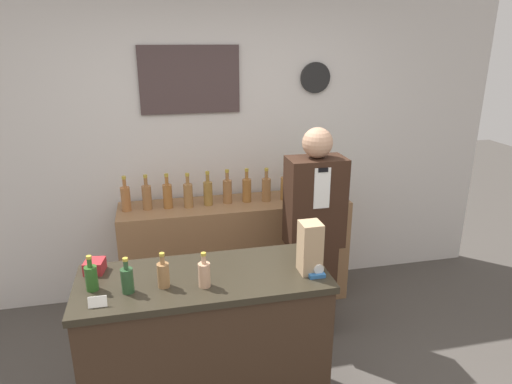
{
  "coord_description": "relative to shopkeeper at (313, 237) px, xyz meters",
  "views": [
    {
      "loc": [
        -0.47,
        -1.81,
        2.22
      ],
      "look_at": [
        0.19,
        1.08,
        1.21
      ],
      "focal_mm": 32.0,
      "sensor_mm": 36.0,
      "label": 1
    }
  ],
  "objects": [
    {
      "name": "display_counter",
      "position": [
        -0.89,
        -0.66,
        -0.34
      ],
      "size": [
        1.39,
        0.57,
        0.96
      ],
      "color": "#382619",
      "rests_on": "ground_plane"
    },
    {
      "name": "shelf_bottle_3",
      "position": [
        -0.87,
        0.58,
        0.2
      ],
      "size": [
        0.07,
        0.07,
        0.29
      ],
      "color": "#9D6D3D",
      "rests_on": "back_shelf"
    },
    {
      "name": "shelf_bottle_1",
      "position": [
        -1.19,
        0.61,
        0.2
      ],
      "size": [
        0.07,
        0.07,
        0.29
      ],
      "color": "#97653B",
      "rests_on": "back_shelf"
    },
    {
      "name": "shelf_bottle_9",
      "position": [
        0.11,
        0.6,
        0.2
      ],
      "size": [
        0.07,
        0.07,
        0.29
      ],
      "color": "#9C643C",
      "rests_on": "back_shelf"
    },
    {
      "name": "counter_bottle_3",
      "position": [
        -0.89,
        -0.77,
        0.22
      ],
      "size": [
        0.06,
        0.06,
        0.2
      ],
      "color": "tan",
      "rests_on": "display_counter"
    },
    {
      "name": "shelf_bottle_8",
      "position": [
        -0.05,
        0.59,
        0.2
      ],
      "size": [
        0.07,
        0.07,
        0.29
      ],
      "color": "#A47038",
      "rests_on": "back_shelf"
    },
    {
      "name": "back_shelf",
      "position": [
        -0.48,
        0.6,
        -0.36
      ],
      "size": [
        1.91,
        0.46,
        0.91
      ],
      "color": "#8E6642",
      "rests_on": "ground_plane"
    },
    {
      "name": "counter_bottle_1",
      "position": [
        -1.29,
        -0.75,
        0.22
      ],
      "size": [
        0.06,
        0.06,
        0.2
      ],
      "color": "#274A29",
      "rests_on": "display_counter"
    },
    {
      "name": "paper_bag",
      "position": [
        -0.3,
        -0.74,
        0.29
      ],
      "size": [
        0.12,
        0.13,
        0.3
      ],
      "color": "tan",
      "rests_on": "display_counter"
    },
    {
      "name": "shopkeeper",
      "position": [
        0.0,
        0.0,
        0.0
      ],
      "size": [
        0.41,
        0.26,
        1.63
      ],
      "color": "#331E14",
      "rests_on": "ground_plane"
    },
    {
      "name": "shelf_bottle_2",
      "position": [
        -1.03,
        0.61,
        0.2
      ],
      "size": [
        0.07,
        0.07,
        0.29
      ],
      "color": "#A06530",
      "rests_on": "back_shelf"
    },
    {
      "name": "back_wall",
      "position": [
        -0.63,
        0.89,
        0.54
      ],
      "size": [
        5.2,
        0.09,
        2.7
      ],
      "color": "silver",
      "rests_on": "ground_plane"
    },
    {
      "name": "shelf_bottle_6",
      "position": [
        -0.38,
        0.61,
        0.2
      ],
      "size": [
        0.07,
        0.07,
        0.29
      ],
      "color": "#9E6631",
      "rests_on": "back_shelf"
    },
    {
      "name": "price_card_left",
      "position": [
        -1.43,
        -0.85,
        0.17
      ],
      "size": [
        0.09,
        0.02,
        0.06
      ],
      "color": "white",
      "rests_on": "display_counter"
    },
    {
      "name": "gift_box",
      "position": [
        -1.48,
        -0.48,
        0.18
      ],
      "size": [
        0.12,
        0.13,
        0.07
      ],
      "color": "maroon",
      "rests_on": "display_counter"
    },
    {
      "name": "counter_bottle_0",
      "position": [
        -1.47,
        -0.68,
        0.22
      ],
      "size": [
        0.06,
        0.06,
        0.2
      ],
      "color": "#295820",
      "rests_on": "display_counter"
    },
    {
      "name": "potted_plant",
      "position": [
        0.33,
        0.59,
        0.25
      ],
      "size": [
        0.24,
        0.24,
        0.3
      ],
      "color": "#9E998E",
      "rests_on": "back_shelf"
    },
    {
      "name": "shelf_bottle_7",
      "position": [
        -0.21,
        0.59,
        0.2
      ],
      "size": [
        0.07,
        0.07,
        0.29
      ],
      "color": "#9B6A3E",
      "rests_on": "back_shelf"
    },
    {
      "name": "shelf_bottle_0",
      "position": [
        -1.35,
        0.61,
        0.2
      ],
      "size": [
        0.07,
        0.07,
        0.29
      ],
      "color": "#A26436",
      "rests_on": "back_shelf"
    },
    {
      "name": "tape_dispenser",
      "position": [
        -0.27,
        -0.81,
        0.17
      ],
      "size": [
        0.09,
        0.06,
        0.07
      ],
      "color": "#2D66A8",
      "rests_on": "display_counter"
    },
    {
      "name": "shelf_bottle_4",
      "position": [
        -0.7,
        0.6,
        0.2
      ],
      "size": [
        0.07,
        0.07,
        0.29
      ],
      "color": "olive",
      "rests_on": "back_shelf"
    },
    {
      "name": "counter_bottle_2",
      "position": [
        -1.1,
        -0.73,
        0.22
      ],
      "size": [
        0.06,
        0.06,
        0.2
      ],
      "color": "olive",
      "rests_on": "display_counter"
    },
    {
      "name": "shelf_bottle_5",
      "position": [
        -0.54,
        0.62,
        0.2
      ],
      "size": [
        0.07,
        0.07,
        0.29
      ],
      "color": "#9A673B",
      "rests_on": "back_shelf"
    }
  ]
}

